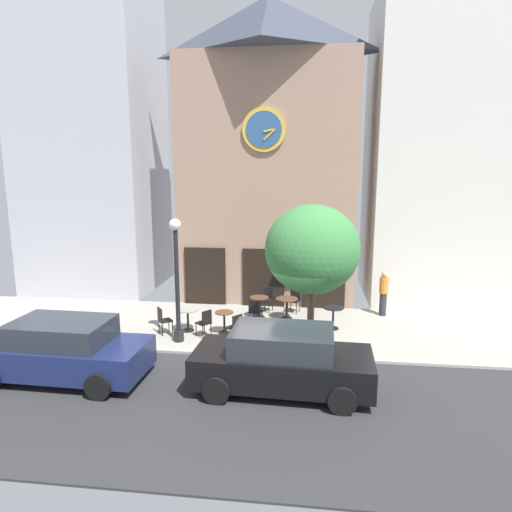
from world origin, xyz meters
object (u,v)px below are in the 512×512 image
cafe_table_center (333,314)px  parked_car_navy (63,350)px  cafe_table_near_curb (188,315)px  street_lamp (177,280)px  cafe_chair_facing_street (268,298)px  cafe_chair_near_tree (205,321)px  pedestrian_orange (383,293)px  cafe_table_center_right (259,303)px  parked_car_black (282,360)px  cafe_chair_right_end (255,310)px  cafe_table_leftmost (287,304)px  cafe_chair_corner (294,298)px  street_tree (312,250)px  cafe_chair_outer (235,326)px  cafe_table_center_left (224,319)px  cafe_chair_mid_row (163,319)px

cafe_table_center → parked_car_navy: size_ratio=0.17×
cafe_table_near_curb → street_lamp: bearing=-92.9°
cafe_chair_facing_street → cafe_table_center: bearing=-35.6°
cafe_chair_near_tree → pedestrian_orange: size_ratio=0.54×
cafe_table_center_right → parked_car_navy: size_ratio=0.18×
pedestrian_orange → parked_car_black: size_ratio=0.38×
cafe_table_near_curb → cafe_chair_right_end: size_ratio=0.84×
cafe_table_center_right → cafe_table_leftmost: 1.00m
street_lamp → parked_car_black: 4.57m
cafe_chair_corner → street_tree: bearing=-81.2°
cafe_chair_outer → cafe_chair_near_tree: bearing=162.9°
cafe_table_center_right → cafe_chair_near_tree: size_ratio=0.86×
street_lamp → cafe_table_center_right: 3.72m
cafe_chair_facing_street → cafe_chair_right_end: size_ratio=1.00×
street_tree → parked_car_black: street_tree is taller
cafe_table_leftmost → cafe_table_center: bearing=-28.6°
cafe_table_center → parked_car_black: 4.72m
street_lamp → cafe_table_center_right: size_ratio=5.02×
street_tree → parked_car_navy: street_tree is taller
cafe_table_near_curb → cafe_table_center: size_ratio=1.00×
cafe_chair_outer → street_tree: bearing=-13.3°
parked_car_navy → cafe_table_center_left: bearing=46.6°
cafe_table_near_curb → cafe_chair_near_tree: bearing=-33.7°
cafe_table_center_left → street_lamp: bearing=-146.8°
cafe_table_center_right → cafe_chair_corner: 1.50m
cafe_chair_mid_row → street_tree: bearing=-11.1°
cafe_table_center → cafe_chair_facing_street: bearing=144.4°
cafe_table_near_curb → cafe_chair_facing_street: cafe_chair_facing_street is taller
cafe_table_center_right → cafe_table_leftmost: cafe_table_center_right is taller
cafe_table_center_right → pedestrian_orange: pedestrian_orange is taller
cafe_table_center_left → cafe_chair_facing_street: bearing=65.1°
cafe_chair_outer → cafe_chair_right_end: (0.41, 1.66, 0.00)m
cafe_table_center_left → cafe_chair_outer: 0.87m
cafe_table_center_left → cafe_table_leftmost: cafe_table_leftmost is taller
cafe_table_leftmost → cafe_chair_near_tree: (-2.52, -2.13, -0.04)m
cafe_chair_right_end → parked_car_black: parked_car_black is taller
cafe_chair_facing_street → pedestrian_orange: bearing=-0.2°
cafe_chair_corner → cafe_chair_right_end: bearing=-128.7°
cafe_table_near_curb → cafe_table_center_right: 2.78m
cafe_table_center_right → pedestrian_orange: bearing=10.1°
cafe_table_near_curb → cafe_chair_mid_row: cafe_chair_mid_row is taller
cafe_chair_right_end → cafe_chair_facing_street: bearing=79.8°
street_lamp → cafe_table_center: size_ratio=5.11×
cafe_chair_mid_row → pedestrian_orange: size_ratio=0.54×
cafe_table_center → cafe_chair_facing_street: 2.94m
cafe_chair_right_end → parked_car_navy: bearing=-133.5°
cafe_chair_outer → cafe_table_center: bearing=27.0°
cafe_table_center_left → parked_car_navy: 5.08m
cafe_table_center_right → parked_car_navy: 7.02m
street_tree → cafe_chair_facing_street: (-1.61, 3.83, -2.55)m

